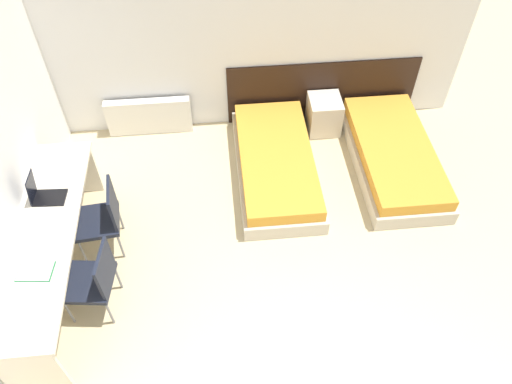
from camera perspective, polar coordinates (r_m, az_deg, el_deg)
The scene contains 11 objects.
wall_back at distance 6.16m, azimuth -1.73°, elevation 17.87°, with size 5.66×0.05×2.70m.
headboard_panel at distance 6.78m, azimuth 7.55°, elevation 11.38°, with size 2.51×0.03×0.87m.
bed_near_window at distance 6.09m, azimuth 2.30°, elevation 3.21°, with size 0.94×1.98×0.35m.
bed_near_door at distance 6.42m, azimuth 15.43°, elevation 4.01°, with size 0.94×1.98×0.35m.
nightstand at distance 6.72m, azimuth 7.77°, elevation 8.78°, with size 0.41×0.43×0.48m.
radiator at distance 6.75m, azimuth -12.11°, elevation 8.44°, with size 1.09×0.12×0.51m.
desk at distance 5.18m, azimuth -22.56°, elevation -5.27°, with size 0.58×2.42×0.77m.
chair_near_laptop at distance 5.38m, azimuth -17.16°, elevation -2.70°, with size 0.49×0.49×0.88m.
chair_near_notebook at distance 4.96m, azimuth -18.03°, elevation -9.40°, with size 0.50×0.50×0.88m.
laptop at distance 5.30m, azimuth -23.12°, elevation -0.22°, with size 0.32×0.23×0.32m.
open_notebook at distance 4.82m, azimuth -23.90°, elevation -8.28°, with size 0.32×0.24×0.02m.
Camera 1 is at (-0.34, -1.26, 4.53)m, focal length 35.00 mm.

